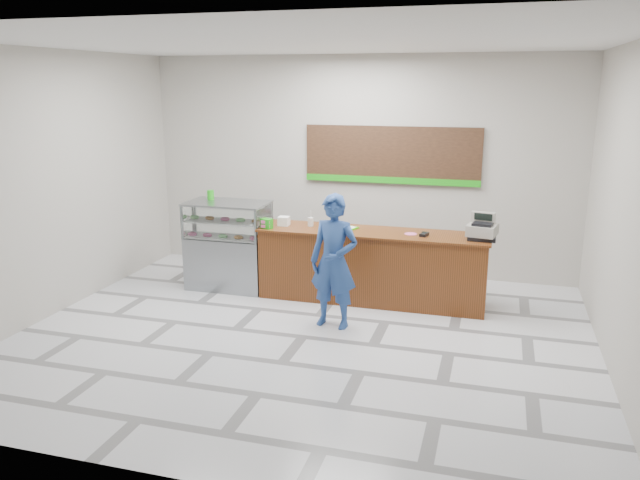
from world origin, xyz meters
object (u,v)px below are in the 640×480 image
(cash_register, at_px, (482,229))
(customer, at_px, (334,261))
(sales_counter, at_px, (372,266))
(display_case, at_px, (229,245))
(serving_tray, at_px, (346,227))

(cash_register, xyz_separation_m, customer, (-1.77, -1.04, -0.30))
(customer, bearing_deg, sales_counter, 83.09)
(sales_counter, height_order, customer, customer)
(display_case, xyz_separation_m, cash_register, (3.71, -0.03, 0.48))
(serving_tray, height_order, customer, customer)
(serving_tray, relative_size, customer, 0.22)
(sales_counter, height_order, cash_register, cash_register)
(display_case, height_order, cash_register, cash_register)
(serving_tray, distance_m, customer, 1.18)
(cash_register, height_order, customer, customer)
(serving_tray, bearing_deg, sales_counter, 9.85)
(serving_tray, bearing_deg, display_case, -155.76)
(display_case, relative_size, customer, 0.77)
(sales_counter, relative_size, display_case, 2.45)
(cash_register, bearing_deg, display_case, -169.99)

